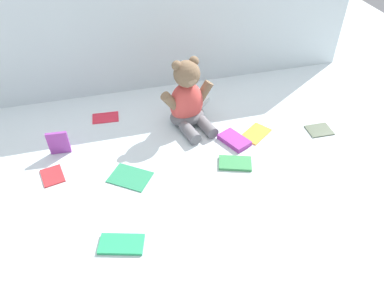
{
  "coord_description": "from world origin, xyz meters",
  "views": [
    {
      "loc": [
        -0.23,
        -1.04,
        0.93
      ],
      "look_at": [
        0.02,
        -0.1,
        0.1
      ],
      "focal_mm": 35.08,
      "sensor_mm": 36.0,
      "label": 1
    }
  ],
  "objects_px": {
    "book_case_0": "(105,117)",
    "book_case_2": "(52,175)",
    "book_case_8": "(191,100)",
    "book_case_3": "(130,177)",
    "book_case_7": "(235,163)",
    "teddy_bear": "(188,101)",
    "book_case_9": "(122,244)",
    "book_case_5": "(234,140)",
    "book_case_6": "(319,130)",
    "book_case_1": "(59,143)",
    "book_case_4": "(256,133)"
  },
  "relations": [
    {
      "from": "book_case_5",
      "to": "teddy_bear",
      "type": "bearing_deg",
      "value": -75.22
    },
    {
      "from": "book_case_3",
      "to": "book_case_4",
      "type": "bearing_deg",
      "value": -41.76
    },
    {
      "from": "book_case_1",
      "to": "book_case_3",
      "type": "distance_m",
      "value": 0.3
    },
    {
      "from": "book_case_4",
      "to": "book_case_9",
      "type": "distance_m",
      "value": 0.69
    },
    {
      "from": "book_case_2",
      "to": "book_case_4",
      "type": "relative_size",
      "value": 0.76
    },
    {
      "from": "book_case_6",
      "to": "book_case_7",
      "type": "distance_m",
      "value": 0.4
    },
    {
      "from": "book_case_6",
      "to": "book_case_8",
      "type": "bearing_deg",
      "value": 54.75
    },
    {
      "from": "book_case_3",
      "to": "book_case_7",
      "type": "bearing_deg",
      "value": -58.76
    },
    {
      "from": "book_case_2",
      "to": "book_case_6",
      "type": "xyz_separation_m",
      "value": [
        1.03,
        -0.01,
        -0.0
      ]
    },
    {
      "from": "book_case_7",
      "to": "book_case_9",
      "type": "relative_size",
      "value": 0.9
    },
    {
      "from": "teddy_bear",
      "to": "book_case_4",
      "type": "relative_size",
      "value": 2.32
    },
    {
      "from": "book_case_2",
      "to": "book_case_6",
      "type": "height_order",
      "value": "same"
    },
    {
      "from": "book_case_0",
      "to": "book_case_2",
      "type": "height_order",
      "value": "book_case_2"
    },
    {
      "from": "book_case_0",
      "to": "book_case_5",
      "type": "xyz_separation_m",
      "value": [
        0.47,
        -0.29,
        0.01
      ]
    },
    {
      "from": "book_case_2",
      "to": "book_case_9",
      "type": "distance_m",
      "value": 0.4
    },
    {
      "from": "book_case_2",
      "to": "book_case_8",
      "type": "xyz_separation_m",
      "value": [
        0.59,
        0.32,
        0.0
      ]
    },
    {
      "from": "book_case_0",
      "to": "book_case_7",
      "type": "xyz_separation_m",
      "value": [
        0.43,
        -0.4,
        0.0
      ]
    },
    {
      "from": "book_case_0",
      "to": "book_case_7",
      "type": "bearing_deg",
      "value": -129.19
    },
    {
      "from": "book_case_9",
      "to": "book_case_6",
      "type": "bearing_deg",
      "value": -51.75
    },
    {
      "from": "book_case_0",
      "to": "book_case_5",
      "type": "bearing_deg",
      "value": -117.29
    },
    {
      "from": "book_case_2",
      "to": "book_case_8",
      "type": "relative_size",
      "value": 0.72
    },
    {
      "from": "book_case_5",
      "to": "book_case_7",
      "type": "distance_m",
      "value": 0.12
    },
    {
      "from": "book_case_2",
      "to": "book_case_9",
      "type": "relative_size",
      "value": 0.72
    },
    {
      "from": "book_case_4",
      "to": "teddy_bear",
      "type": "bearing_deg",
      "value": -156.47
    },
    {
      "from": "book_case_0",
      "to": "book_case_9",
      "type": "xyz_separation_m",
      "value": [
        -0.01,
        -0.64,
        0.0
      ]
    },
    {
      "from": "book_case_7",
      "to": "book_case_3",
      "type": "bearing_deg",
      "value": -75.77
    },
    {
      "from": "teddy_bear",
      "to": "book_case_1",
      "type": "distance_m",
      "value": 0.51
    },
    {
      "from": "book_case_3",
      "to": "book_case_8",
      "type": "xyz_separation_m",
      "value": [
        0.33,
        0.4,
        0.01
      ]
    },
    {
      "from": "teddy_bear",
      "to": "book_case_7",
      "type": "distance_m",
      "value": 0.32
    },
    {
      "from": "teddy_bear",
      "to": "book_case_5",
      "type": "relative_size",
      "value": 2.39
    },
    {
      "from": "book_case_5",
      "to": "book_case_8",
      "type": "relative_size",
      "value": 0.91
    },
    {
      "from": "book_case_0",
      "to": "book_case_8",
      "type": "height_order",
      "value": "book_case_8"
    },
    {
      "from": "book_case_7",
      "to": "book_case_8",
      "type": "relative_size",
      "value": 0.9
    },
    {
      "from": "book_case_1",
      "to": "book_case_7",
      "type": "height_order",
      "value": "book_case_1"
    },
    {
      "from": "book_case_1",
      "to": "book_case_8",
      "type": "height_order",
      "value": "book_case_1"
    },
    {
      "from": "book_case_4",
      "to": "book_case_8",
      "type": "bearing_deg",
      "value": 177.29
    },
    {
      "from": "book_case_0",
      "to": "book_case_7",
      "type": "distance_m",
      "value": 0.59
    },
    {
      "from": "book_case_8",
      "to": "book_case_3",
      "type": "bearing_deg",
      "value": -176.74
    },
    {
      "from": "book_case_5",
      "to": "book_case_9",
      "type": "bearing_deg",
      "value": 11.44
    },
    {
      "from": "book_case_4",
      "to": "book_case_9",
      "type": "height_order",
      "value": "same"
    },
    {
      "from": "book_case_0",
      "to": "book_case_3",
      "type": "distance_m",
      "value": 0.38
    },
    {
      "from": "book_case_5",
      "to": "book_case_6",
      "type": "xyz_separation_m",
      "value": [
        0.35,
        -0.02,
        -0.0
      ]
    },
    {
      "from": "book_case_7",
      "to": "book_case_9",
      "type": "height_order",
      "value": "same"
    },
    {
      "from": "book_case_2",
      "to": "book_case_4",
      "type": "distance_m",
      "value": 0.77
    },
    {
      "from": "book_case_7",
      "to": "book_case_9",
      "type": "xyz_separation_m",
      "value": [
        -0.44,
        -0.24,
        -0.0
      ]
    },
    {
      "from": "book_case_2",
      "to": "teddy_bear",
      "type": "bearing_deg",
      "value": -173.88
    },
    {
      "from": "book_case_0",
      "to": "book_case_7",
      "type": "height_order",
      "value": "book_case_7"
    },
    {
      "from": "teddy_bear",
      "to": "book_case_4",
      "type": "height_order",
      "value": "teddy_bear"
    },
    {
      "from": "book_case_1",
      "to": "book_case_5",
      "type": "xyz_separation_m",
      "value": [
        0.64,
        -0.11,
        -0.04
      ]
    },
    {
      "from": "book_case_0",
      "to": "book_case_2",
      "type": "bearing_deg",
      "value": 149.28
    }
  ]
}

